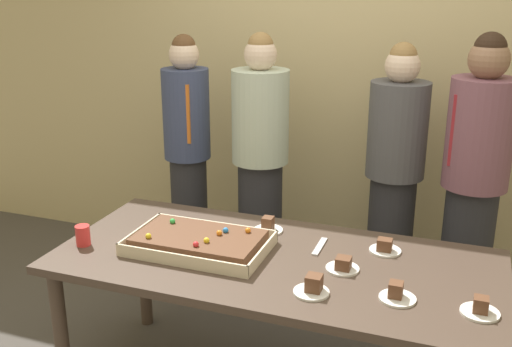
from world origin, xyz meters
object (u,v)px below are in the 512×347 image
Objects in this scene: plated_slice_center_front at (385,248)px; person_far_right_suit at (260,167)px; plated_slice_near_right at (343,266)px; cake_server_utensil at (320,246)px; plated_slice_far_right at (268,227)px; party_table at (275,274)px; sheet_cake at (199,242)px; drink_cup_nearest at (83,235)px; plated_slice_center_back at (313,287)px; plated_slice_near_left at (480,309)px; person_striped_tie_right at (474,186)px; person_green_shirt_behind at (394,179)px; person_serving_front at (188,159)px; plated_slice_far_left at (397,294)px.

person_far_right_suit reaches higher than plated_slice_center_front.
cake_server_utensil is (-0.16, 0.20, -0.02)m from plated_slice_near_right.
person_far_right_suit is at bearing 112.84° from plated_slice_far_right.
party_table is 0.34m from plated_slice_near_right.
sheet_cake is 0.57m from drink_cup_nearest.
sheet_cake is 0.66m from plated_slice_center_back.
sheet_cake reaches higher than plated_slice_near_right.
person_far_right_suit is at bearing 66.71° from drink_cup_nearest.
cake_server_utensil is at bearing 153.09° from plated_slice_near_left.
person_striped_tie_right is (0.84, 0.98, 0.21)m from party_table.
plated_slice_center_back is at bearing 28.16° from person_green_shirt_behind.
person_green_shirt_behind is (1.31, 1.27, 0.04)m from drink_cup_nearest.
person_green_shirt_behind is 0.82m from person_far_right_suit.
person_striped_tie_right is (0.52, 0.99, 0.11)m from plated_slice_near_right.
sheet_cake is 0.69m from plated_slice_near_right.
plated_slice_far_right is at bearing -4.21° from person_striped_tie_right.
plated_slice_near_left is 0.09× the size of person_green_shirt_behind.
plated_slice_center_back is (0.62, -0.22, -0.01)m from sheet_cake.
person_far_right_suit is (-0.67, 1.22, 0.08)m from plated_slice_center_back.
plated_slice_center_front is (0.47, 0.24, 0.10)m from party_table.
plated_slice_near_left is 0.60m from plated_slice_near_right.
person_serving_front reaches higher than plated_slice_center_back.
plated_slice_far_right is 0.60m from plated_slice_center_front.
drink_cup_nearest is (-1.82, 0.00, 0.03)m from plated_slice_near_left.
plated_slice_near_left reaches higher than party_table.
plated_slice_center_back is 1.70m from person_serving_front.
person_serving_front reaches higher than plated_slice_near_right.
person_serving_front is 0.98× the size of person_far_right_suit.
plated_slice_center_back is at bearing -79.47° from cake_server_utensil.
person_far_right_suit is (-0.05, 1.00, 0.07)m from sheet_cake.
plated_slice_near_right is at bearing 146.22° from plated_slice_far_left.
person_serving_front is at bearing -50.93° from person_green_shirt_behind.
person_green_shirt_behind reaches higher than plated_slice_far_right.
person_striped_tie_right is (1.77, 0.00, 0.02)m from person_serving_front.
plated_slice_far_left is at bearing -41.84° from cake_server_utensil.
person_serving_front reaches higher than plated_slice_near_left.
plated_slice_far_right is 1.06m from person_serving_front.
sheet_cake is at bearing 0.01° from person_far_right_suit.
cake_server_utensil is 0.12× the size of person_green_shirt_behind.
person_striped_tie_right is (0.67, 0.79, 0.13)m from cake_server_utensil.
plated_slice_far_left is at bearing -75.47° from plated_slice_center_front.
party_table is 0.33m from plated_slice_far_right.
drink_cup_nearest is at bearing -164.51° from sheet_cake.
plated_slice_far_left is 1.20m from person_striped_tie_right.
party_table is at bearing -65.05° from plated_slice_far_right.
plated_slice_center_back reaches higher than plated_slice_near_right.
party_table is 0.92m from plated_slice_near_left.
plated_slice_center_back is at bearing -168.34° from plated_slice_far_left.
plated_slice_far_right is (-1.03, 0.47, 0.00)m from plated_slice_near_left.
person_far_right_suit reaches higher than person_green_shirt_behind.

